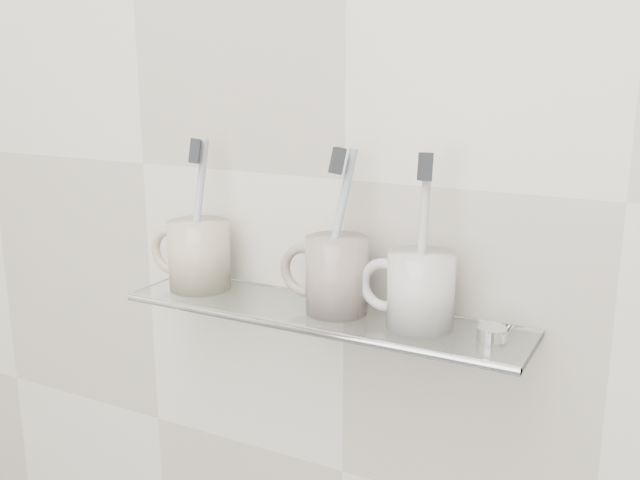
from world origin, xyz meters
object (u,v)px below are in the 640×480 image
Objects in this scene: mug_center at (337,275)px; mug_right at (421,291)px; shelf_glass at (321,314)px; mug_left at (199,255)px.

mug_right is (0.10, 0.00, -0.00)m from mug_center.
mug_right is (0.12, 0.00, 0.05)m from shelf_glass.
mug_left is 0.31m from mug_right.
mug_center is 0.10m from mug_right.
mug_left is at bearing -157.62° from mug_center.
mug_center reaches higher than shelf_glass.
shelf_glass is 5.89× the size of mug_right.
mug_right is (0.31, 0.00, -0.00)m from mug_left.
mug_right is at bearing 2.33° from shelf_glass.
mug_left is 1.06× the size of mug_right.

